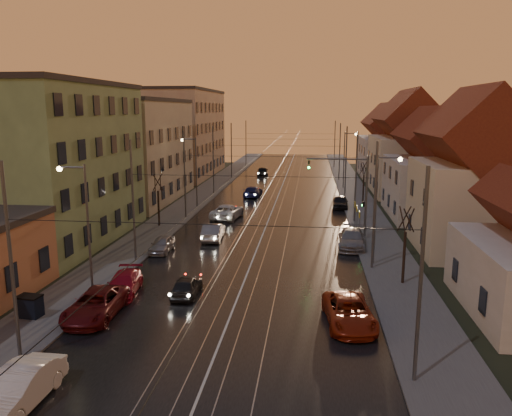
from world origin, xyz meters
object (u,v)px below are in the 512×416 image
(parked_left_2, at_px, (124,284))
(parked_right_2, at_px, (340,202))
(parked_left_0, at_px, (19,388))
(street_lamp_3, at_px, (346,154))
(parked_left_1, at_px, (96,305))
(parked_right_0, at_px, (349,312))
(driving_car_4, at_px, (263,171))
(driving_car_1, at_px, (213,231))
(traffic_light_mast, at_px, (355,186))
(street_lamp_2, at_px, (193,165))
(driving_car_0, at_px, (187,286))
(street_lamp_1, at_px, (380,199))
(dumpster, at_px, (30,307))
(parked_left_3, at_px, (162,244))
(parked_right_1, at_px, (352,239))
(driving_car_2, at_px, (227,212))
(driving_car_3, at_px, (253,192))
(street_lamp_0, at_px, (83,217))

(parked_left_2, height_order, parked_right_2, parked_right_2)
(parked_left_0, bearing_deg, street_lamp_3, 75.41)
(parked_left_0, relative_size, parked_left_1, 0.88)
(parked_left_2, bearing_deg, parked_right_0, -20.28)
(parked_left_0, bearing_deg, parked_right_0, 35.42)
(driving_car_4, bearing_deg, driving_car_1, 86.85)
(traffic_light_mast, distance_m, driving_car_1, 12.89)
(street_lamp_2, relative_size, parked_left_2, 1.85)
(street_lamp_3, height_order, driving_car_0, street_lamp_3)
(street_lamp_2, distance_m, driving_car_0, 28.32)
(driving_car_1, height_order, driving_car_4, driving_car_4)
(street_lamp_1, xyz_separation_m, dumpster, (-19.74, -11.69, -4.19))
(parked_left_3, distance_m, parked_right_2, 24.66)
(dumpster, bearing_deg, driving_car_4, 90.36)
(parked_right_0, bearing_deg, driving_car_1, 116.64)
(parked_right_1, bearing_deg, parked_right_0, -90.22)
(driving_car_2, xyz_separation_m, driving_car_4, (0.31, 34.33, 0.02))
(driving_car_1, bearing_deg, street_lamp_1, 153.10)
(street_lamp_1, height_order, driving_car_0, street_lamp_1)
(parked_right_2, bearing_deg, dumpster, -115.52)
(street_lamp_2, xyz_separation_m, parked_left_1, (1.87, -31.03, -4.18))
(driving_car_1, bearing_deg, parked_left_2, 74.41)
(street_lamp_3, bearing_deg, dumpster, -112.48)
(street_lamp_1, bearing_deg, driving_car_4, 105.06)
(street_lamp_3, bearing_deg, parked_left_3, -115.66)
(traffic_light_mast, xyz_separation_m, parked_left_2, (-15.04, -15.46, -3.97))
(driving_car_4, height_order, parked_left_2, driving_car_4)
(traffic_light_mast, bearing_deg, parked_right_0, -95.13)
(driving_car_3, height_order, dumpster, driving_car_3)
(traffic_light_mast, distance_m, driving_car_2, 14.40)
(driving_car_2, bearing_deg, driving_car_3, -86.73)
(street_lamp_2, height_order, dumpster, street_lamp_2)
(driving_car_2, relative_size, parked_left_2, 1.23)
(street_lamp_0, bearing_deg, parked_left_1, -58.32)
(driving_car_3, distance_m, parked_right_1, 25.51)
(driving_car_0, height_order, parked_left_3, parked_left_3)
(parked_right_2, bearing_deg, driving_car_3, 152.75)
(driving_car_4, bearing_deg, driving_car_3, 89.13)
(parked_left_2, bearing_deg, street_lamp_3, 62.30)
(traffic_light_mast, bearing_deg, parked_left_2, -134.21)
(street_lamp_1, relative_size, driving_car_4, 1.80)
(parked_left_0, bearing_deg, driving_car_3, 87.14)
(street_lamp_3, relative_size, parked_left_2, 1.85)
(traffic_light_mast, distance_m, parked_right_2, 13.80)
(parked_left_2, distance_m, parked_right_1, 18.95)
(driving_car_0, bearing_deg, driving_car_3, -90.55)
(parked_left_3, bearing_deg, parked_left_1, -89.07)
(dumpster, bearing_deg, parked_right_2, 67.65)
(parked_right_1, bearing_deg, driving_car_0, -127.45)
(parked_right_0, height_order, parked_right_1, parked_right_1)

